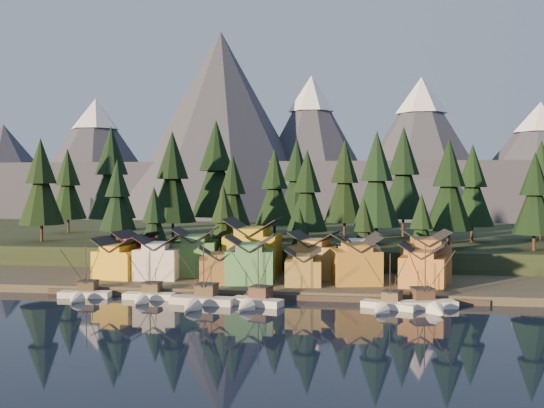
# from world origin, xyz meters

# --- Properties ---
(ground) EXTENTS (500.00, 500.00, 0.00)m
(ground) POSITION_xyz_m (0.00, 0.00, 0.00)
(ground) COLOR black
(ground) RESTS_ON ground
(shore_strip) EXTENTS (400.00, 50.00, 1.50)m
(shore_strip) POSITION_xyz_m (0.00, 40.00, 0.75)
(shore_strip) COLOR #3D392C
(shore_strip) RESTS_ON ground
(hillside) EXTENTS (420.00, 100.00, 6.00)m
(hillside) POSITION_xyz_m (0.00, 90.00, 3.00)
(hillside) COLOR black
(hillside) RESTS_ON ground
(dock) EXTENTS (80.00, 4.00, 1.00)m
(dock) POSITION_xyz_m (0.00, 16.50, 0.50)
(dock) COLOR #3F352D
(dock) RESTS_ON ground
(mountain_ridge) EXTENTS (560.00, 190.00, 90.00)m
(mountain_ridge) POSITION_xyz_m (-4.20, 213.59, 26.06)
(mountain_ridge) COLOR #3F4251
(mountain_ridge) RESTS_ON ground
(boat_0) EXTENTS (9.71, 10.44, 10.66)m
(boat_0) POSITION_xyz_m (-31.48, 11.23, 1.99)
(boat_0) COLOR silver
(boat_0) RESTS_ON ground
(boat_1) EXTENTS (9.40, 10.22, 10.45)m
(boat_1) POSITION_xyz_m (-19.47, 11.45, 1.94)
(boat_1) COLOR white
(boat_1) RESTS_ON ground
(boat_2) EXTENTS (11.72, 12.57, 12.08)m
(boat_2) POSITION_xyz_m (-8.88, 8.12, 2.18)
(boat_2) COLOR beige
(boat_2) RESTS_ON ground
(boat_3) EXTENTS (9.72, 10.27, 11.49)m
(boat_3) POSITION_xyz_m (0.39, 8.75, 2.26)
(boat_3) COLOR silver
(boat_3) RESTS_ON ground
(boat_5) EXTENTS (9.60, 9.98, 10.17)m
(boat_5) POSITION_xyz_m (22.53, 9.37, 1.88)
(boat_5) COLOR silver
(boat_5) RESTS_ON ground
(boat_6) EXTENTS (10.77, 11.26, 11.70)m
(boat_6) POSITION_xyz_m (29.40, 10.44, 2.19)
(boat_6) COLOR white
(boat_6) RESTS_ON ground
(house_front_0) EXTENTS (9.16, 8.77, 8.22)m
(house_front_0) POSITION_xyz_m (-30.69, 25.68, 5.82)
(house_front_0) COLOR gold
(house_front_0) RESTS_ON shore_strip
(house_front_1) EXTENTS (8.98, 8.67, 8.75)m
(house_front_1) POSITION_xyz_m (-22.39, 26.03, 6.10)
(house_front_1) COLOR silver
(house_front_1) RESTS_ON shore_strip
(house_front_2) EXTENTS (8.83, 8.87, 7.10)m
(house_front_2) POSITION_xyz_m (-8.97, 22.17, 5.23)
(house_front_2) COLOR olive
(house_front_2) RESTS_ON shore_strip
(house_front_3) EXTENTS (9.85, 9.47, 9.23)m
(house_front_3) POSITION_xyz_m (-2.90, 23.49, 6.35)
(house_front_3) COLOR #49874D
(house_front_3) RESTS_ON shore_strip
(house_front_4) EXTENTS (7.27, 7.76, 6.90)m
(house_front_4) POSITION_xyz_m (7.45, 22.60, 5.12)
(house_front_4) COLOR olive
(house_front_4) RESTS_ON shore_strip
(house_front_5) EXTENTS (10.16, 9.53, 9.22)m
(house_front_5) POSITION_xyz_m (17.47, 25.29, 6.34)
(house_front_5) COLOR #A17429
(house_front_5) RESTS_ON shore_strip
(house_front_6) EXTENTS (9.56, 9.21, 8.15)m
(house_front_6) POSITION_xyz_m (29.75, 23.83, 5.78)
(house_front_6) COLOR #B36F2E
(house_front_6) RESTS_ON shore_strip
(house_back_0) EXTENTS (9.40, 9.12, 9.01)m
(house_back_0) POSITION_xyz_m (-29.21, 32.69, 6.23)
(house_back_0) COLOR #A31928
(house_back_0) RESTS_ON shore_strip
(house_back_1) EXTENTS (9.72, 9.82, 9.94)m
(house_back_1) POSITION_xyz_m (-16.00, 31.48, 6.72)
(house_back_1) COLOR #447B42
(house_back_1) RESTS_ON shore_strip
(house_back_2) EXTENTS (11.52, 10.64, 11.87)m
(house_back_2) POSITION_xyz_m (-4.38, 34.68, 7.73)
(house_back_2) COLOR gold
(house_back_2) RESTS_ON shore_strip
(house_back_3) EXTENTS (10.60, 9.80, 9.36)m
(house_back_3) POSITION_xyz_m (8.78, 32.86, 6.42)
(house_back_3) COLOR #AC813D
(house_back_3) RESTS_ON shore_strip
(house_back_4) EXTENTS (9.14, 8.84, 9.11)m
(house_back_4) POSITION_xyz_m (17.67, 34.42, 6.29)
(house_back_4) COLOR silver
(house_back_4) RESTS_ON shore_strip
(house_back_5) EXTENTS (9.20, 9.31, 10.02)m
(house_back_5) POSITION_xyz_m (30.87, 30.82, 6.76)
(house_back_5) COLOR olive
(house_back_5) RESTS_ON shore_strip
(tree_hill_0) EXTENTS (11.28, 11.28, 26.27)m
(tree_hill_0) POSITION_xyz_m (-62.00, 52.00, 20.36)
(tree_hill_0) COLOR #332319
(tree_hill_0) RESTS_ON hillside
(tree_hill_1) EXTENTS (13.15, 13.15, 30.63)m
(tree_hill_1) POSITION_xyz_m (-50.00, 68.00, 22.75)
(tree_hill_1) COLOR #332319
(tree_hill_1) RESTS_ON hillside
(tree_hill_2) EXTENTS (8.87, 8.87, 20.65)m
(tree_hill_2) POSITION_xyz_m (-40.00, 48.00, 17.29)
(tree_hill_2) COLOR #332319
(tree_hill_2) RESTS_ON hillside
(tree_hill_3) EXTENTS (12.19, 12.19, 28.40)m
(tree_hill_3) POSITION_xyz_m (-30.00, 60.00, 21.52)
(tree_hill_3) COLOR #332319
(tree_hill_3) RESTS_ON hillside
(tree_hill_4) EXTENTS (14.03, 14.03, 32.67)m
(tree_hill_4) POSITION_xyz_m (-22.00, 75.00, 23.87)
(tree_hill_4) COLOR #332319
(tree_hill_4) RESTS_ON hillside
(tree_hill_5) EXTENTS (9.36, 9.36, 21.81)m
(tree_hill_5) POSITION_xyz_m (-12.00, 50.00, 17.92)
(tree_hill_5) COLOR #332319
(tree_hill_5) RESTS_ON hillside
(tree_hill_6) EXTENTS (10.23, 10.23, 23.83)m
(tree_hill_6) POSITION_xyz_m (-4.00, 65.00, 19.03)
(tree_hill_6) COLOR #332319
(tree_hill_6) RESTS_ON hillside
(tree_hill_7) EXTENTS (9.73, 9.73, 22.68)m
(tree_hill_7) POSITION_xyz_m (6.00, 48.00, 18.39)
(tree_hill_7) COLOR #332319
(tree_hill_7) RESTS_ON hillside
(tree_hill_8) EXTENTS (11.39, 11.39, 26.52)m
(tree_hill_8) POSITION_xyz_m (14.00, 72.00, 20.50)
(tree_hill_8) COLOR #332319
(tree_hill_8) RESTS_ON hillside
(tree_hill_9) EXTENTS (11.74, 11.74, 27.36)m
(tree_hill_9) POSITION_xyz_m (22.00, 55.00, 20.96)
(tree_hill_9) COLOR #332319
(tree_hill_9) RESTS_ON hillside
(tree_hill_10) EXTENTS (13.13, 13.13, 30.58)m
(tree_hill_10) POSITION_xyz_m (30.00, 80.00, 22.72)
(tree_hill_10) COLOR #332319
(tree_hill_10) RESTS_ON hillside
(tree_hill_11) EXTENTS (10.77, 10.77, 25.10)m
(tree_hill_11) POSITION_xyz_m (38.00, 50.00, 19.72)
(tree_hill_11) COLOR #332319
(tree_hill_11) RESTS_ON hillside
(tree_hill_12) EXTENTS (10.59, 10.59, 24.68)m
(tree_hill_12) POSITION_xyz_m (46.00, 66.00, 19.49)
(tree_hill_12) COLOR #332319
(tree_hill_12) RESTS_ON hillside
(tree_hill_13) EXTENTS (9.34, 9.34, 21.75)m
(tree_hill_13) POSITION_xyz_m (56.00, 48.00, 17.89)
(tree_hill_13) COLOR #332319
(tree_hill_13) RESTS_ON hillside
(tree_hill_14) EXTENTS (11.15, 11.15, 25.98)m
(tree_hill_14) POSITION_xyz_m (64.00, 72.00, 20.20)
(tree_hill_14) COLOR #332319
(tree_hill_14) RESTS_ON hillside
(tree_hill_15) EXTENTS (11.79, 11.79, 27.46)m
(tree_hill_15) POSITION_xyz_m (0.00, 82.00, 21.01)
(tree_hill_15) COLOR #332319
(tree_hill_15) RESTS_ON hillside
(tree_hill_16) EXTENTS (10.81, 10.81, 25.18)m
(tree_hill_16) POSITION_xyz_m (-68.00, 78.00, 19.76)
(tree_hill_16) COLOR #332319
(tree_hill_16) RESTS_ON hillside
(tree_shore_0) EXTENTS (8.01, 8.01, 18.66)m
(tree_shore_0) POSITION_xyz_m (-28.00, 40.00, 11.70)
(tree_shore_0) COLOR #332319
(tree_shore_0) RESTS_ON shore_strip
(tree_shore_1) EXTENTS (8.15, 8.15, 18.98)m
(tree_shore_1) POSITION_xyz_m (-12.00, 40.00, 11.87)
(tree_shore_1) COLOR #332319
(tree_shore_1) RESTS_ON shore_strip
(tree_shore_2) EXTENTS (6.04, 6.04, 14.06)m
(tree_shore_2) POSITION_xyz_m (5.00, 40.00, 9.17)
(tree_shore_2) COLOR #332319
(tree_shore_2) RESTS_ON shore_strip
(tree_shore_3) EXTENTS (6.87, 6.87, 15.99)m
(tree_shore_3) POSITION_xyz_m (19.00, 40.00, 10.23)
(tree_shore_3) COLOR #332319
(tree_shore_3) RESTS_ON shore_strip
(tree_shore_4) EXTENTS (7.40, 7.40, 17.23)m
(tree_shore_4) POSITION_xyz_m (31.00, 40.00, 10.91)
(tree_shore_4) COLOR #332319
(tree_shore_4) RESTS_ON shore_strip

